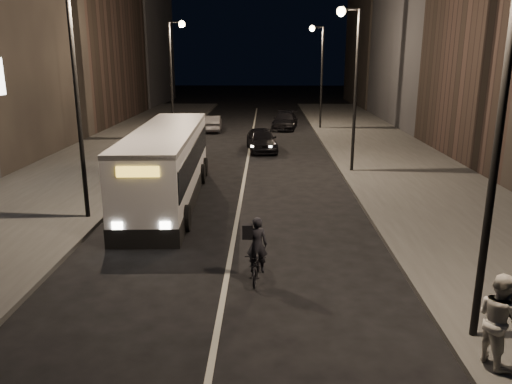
{
  "coord_description": "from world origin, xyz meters",
  "views": [
    {
      "loc": [
        1.08,
        -13.71,
        6.02
      ],
      "look_at": [
        0.75,
        2.7,
        1.5
      ],
      "focal_mm": 35.0,
      "sensor_mm": 36.0,
      "label": 1
    }
  ],
  "objects_px": {
    "streetlight_right_far": "(319,63)",
    "cyclist_on_bicycle": "(257,259)",
    "car_mid": "(213,123)",
    "streetlight_left_near": "(82,74)",
    "city_bus": "(167,162)",
    "streetlight_right_near": "(490,91)",
    "streetlight_right_mid": "(351,69)",
    "car_near": "(262,140)",
    "car_far": "(285,121)",
    "pedestrian_woman": "(499,319)",
    "streetlight_left_far": "(174,65)"
  },
  "relations": [
    {
      "from": "cyclist_on_bicycle",
      "to": "streetlight_right_near",
      "type": "bearing_deg",
      "value": -29.06
    },
    {
      "from": "streetlight_right_near",
      "to": "car_mid",
      "type": "relative_size",
      "value": 2.1
    },
    {
      "from": "car_near",
      "to": "streetlight_left_near",
      "type": "bearing_deg",
      "value": -120.26
    },
    {
      "from": "pedestrian_woman",
      "to": "streetlight_right_mid",
      "type": "bearing_deg",
      "value": -14.84
    },
    {
      "from": "streetlight_left_near",
      "to": "pedestrian_woman",
      "type": "bearing_deg",
      "value": -39.46
    },
    {
      "from": "car_mid",
      "to": "streetlight_right_mid",
      "type": "bearing_deg",
      "value": 117.4
    },
    {
      "from": "city_bus",
      "to": "car_far",
      "type": "bearing_deg",
      "value": 72.66
    },
    {
      "from": "streetlight_left_near",
      "to": "pedestrian_woman",
      "type": "xyz_separation_m",
      "value": [
        10.93,
        -9.0,
        -4.26
      ]
    },
    {
      "from": "cyclist_on_bicycle",
      "to": "car_mid",
      "type": "distance_m",
      "value": 28.19
    },
    {
      "from": "streetlight_right_mid",
      "to": "cyclist_on_bicycle",
      "type": "relative_size",
      "value": 4.32
    },
    {
      "from": "streetlight_right_mid",
      "to": "streetlight_right_far",
      "type": "bearing_deg",
      "value": 90.0
    },
    {
      "from": "streetlight_right_near",
      "to": "car_near",
      "type": "distance_m",
      "value": 23.15
    },
    {
      "from": "car_far",
      "to": "streetlight_left_far",
      "type": "bearing_deg",
      "value": -134.17
    },
    {
      "from": "streetlight_right_mid",
      "to": "cyclist_on_bicycle",
      "type": "bearing_deg",
      "value": -108.96
    },
    {
      "from": "streetlight_right_mid",
      "to": "city_bus",
      "type": "height_order",
      "value": "streetlight_right_mid"
    },
    {
      "from": "streetlight_left_near",
      "to": "car_far",
      "type": "relative_size",
      "value": 1.72
    },
    {
      "from": "cyclist_on_bicycle",
      "to": "streetlight_left_far",
      "type": "bearing_deg",
      "value": 109.51
    },
    {
      "from": "streetlight_right_far",
      "to": "pedestrian_woman",
      "type": "bearing_deg",
      "value": -89.53
    },
    {
      "from": "cyclist_on_bicycle",
      "to": "car_mid",
      "type": "bearing_deg",
      "value": 102.91
    },
    {
      "from": "streetlight_right_near",
      "to": "streetlight_right_mid",
      "type": "relative_size",
      "value": 1.0
    },
    {
      "from": "streetlight_right_near",
      "to": "cyclist_on_bicycle",
      "type": "distance_m",
      "value": 7.16
    },
    {
      "from": "car_near",
      "to": "car_far",
      "type": "relative_size",
      "value": 0.92
    },
    {
      "from": "cyclist_on_bicycle",
      "to": "car_mid",
      "type": "xyz_separation_m",
      "value": [
        -4.13,
        27.88,
        0.01
      ]
    },
    {
      "from": "streetlight_right_far",
      "to": "cyclist_on_bicycle",
      "type": "relative_size",
      "value": 4.32
    },
    {
      "from": "cyclist_on_bicycle",
      "to": "car_near",
      "type": "distance_m",
      "value": 19.25
    },
    {
      "from": "streetlight_right_far",
      "to": "streetlight_left_near",
      "type": "height_order",
      "value": "same"
    },
    {
      "from": "streetlight_right_near",
      "to": "streetlight_left_near",
      "type": "xyz_separation_m",
      "value": [
        -10.66,
        8.0,
        0.0
      ]
    },
    {
      "from": "pedestrian_woman",
      "to": "city_bus",
      "type": "bearing_deg",
      "value": 20.56
    },
    {
      "from": "cyclist_on_bicycle",
      "to": "car_far",
      "type": "bearing_deg",
      "value": 90.92
    },
    {
      "from": "streetlight_right_near",
      "to": "streetlight_left_far",
      "type": "xyz_separation_m",
      "value": [
        -10.66,
        26.0,
        0.0
      ]
    },
    {
      "from": "streetlight_right_near",
      "to": "streetlight_right_mid",
      "type": "bearing_deg",
      "value": 90.0
    },
    {
      "from": "streetlight_right_mid",
      "to": "streetlight_left_far",
      "type": "xyz_separation_m",
      "value": [
        -10.66,
        10.0,
        0.0
      ]
    },
    {
      "from": "streetlight_left_far",
      "to": "car_mid",
      "type": "relative_size",
      "value": 2.1
    },
    {
      "from": "streetlight_left_near",
      "to": "streetlight_left_far",
      "type": "distance_m",
      "value": 18.0
    },
    {
      "from": "streetlight_right_far",
      "to": "city_bus",
      "type": "bearing_deg",
      "value": -111.69
    },
    {
      "from": "streetlight_right_near",
      "to": "car_far",
      "type": "height_order",
      "value": "streetlight_right_near"
    },
    {
      "from": "streetlight_right_near",
      "to": "car_mid",
      "type": "height_order",
      "value": "streetlight_right_near"
    },
    {
      "from": "streetlight_right_near",
      "to": "pedestrian_woman",
      "type": "bearing_deg",
      "value": -75.0
    },
    {
      "from": "car_near",
      "to": "car_mid",
      "type": "relative_size",
      "value": 1.12
    },
    {
      "from": "cyclist_on_bicycle",
      "to": "car_near",
      "type": "bearing_deg",
      "value": 94.64
    },
    {
      "from": "car_mid",
      "to": "car_near",
      "type": "bearing_deg",
      "value": 112.6
    },
    {
      "from": "streetlight_right_far",
      "to": "car_mid",
      "type": "height_order",
      "value": "streetlight_right_far"
    },
    {
      "from": "streetlight_right_near",
      "to": "cyclist_on_bicycle",
      "type": "relative_size",
      "value": 4.32
    },
    {
      "from": "streetlight_right_mid",
      "to": "cyclist_on_bicycle",
      "type": "xyz_separation_m",
      "value": [
        -4.48,
        -13.03,
        -4.73
      ]
    },
    {
      "from": "streetlight_right_far",
      "to": "cyclist_on_bicycle",
      "type": "xyz_separation_m",
      "value": [
        -4.48,
        -29.03,
        -4.73
      ]
    },
    {
      "from": "car_mid",
      "to": "streetlight_right_near",
      "type": "bearing_deg",
      "value": 102.89
    },
    {
      "from": "streetlight_left_far",
      "to": "city_bus",
      "type": "distance_m",
      "value": 15.78
    },
    {
      "from": "car_mid",
      "to": "streetlight_left_near",
      "type": "bearing_deg",
      "value": 82.16
    },
    {
      "from": "city_bus",
      "to": "car_near",
      "type": "height_order",
      "value": "city_bus"
    },
    {
      "from": "cyclist_on_bicycle",
      "to": "car_far",
      "type": "relative_size",
      "value": 0.4
    }
  ]
}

